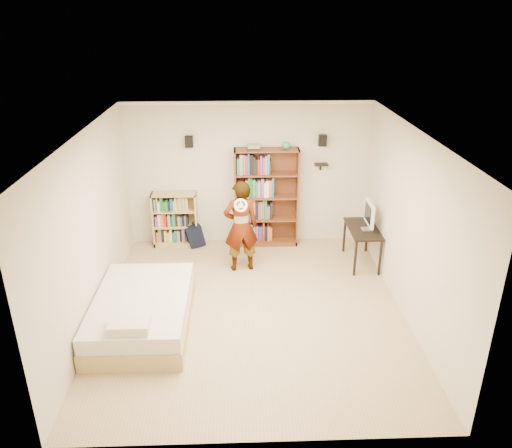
{
  "coord_description": "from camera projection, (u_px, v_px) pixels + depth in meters",
  "views": [
    {
      "loc": [
        -0.17,
        -6.39,
        4.19
      ],
      "look_at": [
        0.08,
        0.6,
        1.16
      ],
      "focal_mm": 35.0,
      "sensor_mm": 36.0,
      "label": 1
    }
  ],
  "objects": [
    {
      "name": "speaker_right",
      "position": [
        323.0,
        140.0,
        8.98
      ],
      "size": [
        0.14,
        0.12,
        0.2
      ],
      "primitive_type": "cube",
      "color": "black",
      "rests_on": "room_shell"
    },
    {
      "name": "low_bookshelf",
      "position": [
        175.0,
        219.0,
        9.43
      ],
      "size": [
        0.83,
        0.31,
        1.04
      ],
      "primitive_type": null,
      "color": "tan",
      "rests_on": "ground"
    },
    {
      "name": "daybed",
      "position": [
        142.0,
        308.0,
        7.05
      ],
      "size": [
        1.32,
        2.04,
        0.6
      ],
      "primitive_type": null,
      "color": "white",
      "rests_on": "ground"
    },
    {
      "name": "ground",
      "position": [
        252.0,
        310.0,
        7.53
      ],
      "size": [
        4.5,
        5.0,
        0.01
      ],
      "primitive_type": "cube",
      "color": "tan",
      "rests_on": "ground"
    },
    {
      "name": "person",
      "position": [
        241.0,
        226.0,
        8.41
      ],
      "size": [
        0.65,
        0.48,
        1.62
      ],
      "primitive_type": "imported",
      "rotation": [
        0.0,
        0.0,
        3.32
      ],
      "color": "black",
      "rests_on": "ground"
    },
    {
      "name": "room_shell",
      "position": [
        252.0,
        201.0,
        6.83
      ],
      "size": [
        4.52,
        5.02,
        2.71
      ],
      "color": "beige",
      "rests_on": "ground"
    },
    {
      "name": "computer_desk",
      "position": [
        362.0,
        245.0,
        8.81
      ],
      "size": [
        0.5,
        0.99,
        0.68
      ],
      "primitive_type": null,
      "color": "black",
      "rests_on": "ground"
    },
    {
      "name": "speaker_left",
      "position": [
        189.0,
        142.0,
        8.9
      ],
      "size": [
        0.14,
        0.12,
        0.2
      ],
      "primitive_type": "cube",
      "color": "black",
      "rests_on": "room_shell"
    },
    {
      "name": "wii_wheel",
      "position": [
        241.0,
        205.0,
        7.94
      ],
      "size": [
        0.22,
        0.08,
        0.22
      ],
      "primitive_type": "torus",
      "rotation": [
        1.36,
        0.0,
        0.0
      ],
      "color": "white",
      "rests_on": "person"
    },
    {
      "name": "navy_bag",
      "position": [
        195.0,
        236.0,
        9.45
      ],
      "size": [
        0.39,
        0.33,
        0.45
      ],
      "primitive_type": null,
      "rotation": [
        0.0,
        0.0,
        0.41
      ],
      "color": "black",
      "rests_on": "ground"
    },
    {
      "name": "wall_shelf",
      "position": [
        321.0,
        164.0,
        9.17
      ],
      "size": [
        0.25,
        0.16,
        0.02
      ],
      "primitive_type": "cube",
      "color": "black",
      "rests_on": "room_shell"
    },
    {
      "name": "imac",
      "position": [
        368.0,
        216.0,
        8.51
      ],
      "size": [
        0.14,
        0.5,
        0.5
      ],
      "primitive_type": null,
      "rotation": [
        0.0,
        0.0,
        -0.08
      ],
      "color": "white",
      "rests_on": "computer_desk"
    },
    {
      "name": "tall_bookshelf",
      "position": [
        266.0,
        198.0,
        9.31
      ],
      "size": [
        1.18,
        0.34,
        1.87
      ],
      "primitive_type": null,
      "color": "brown",
      "rests_on": "ground"
    },
    {
      "name": "crown_molding",
      "position": [
        251.0,
        136.0,
        6.47
      ],
      "size": [
        4.5,
        5.0,
        0.06
      ],
      "color": "white",
      "rests_on": "room_shell"
    }
  ]
}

